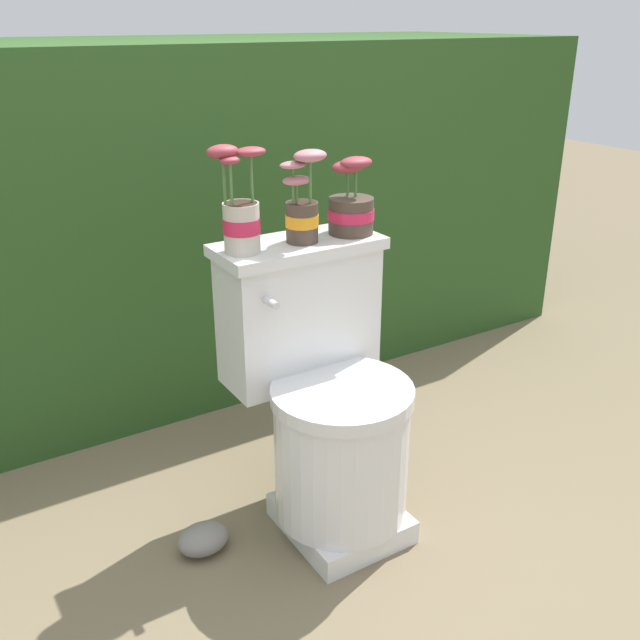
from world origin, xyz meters
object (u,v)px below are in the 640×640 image
at_px(potted_plant_midleft, 302,207).
at_px(potted_plant_middle, 351,206).
at_px(garden_stone, 203,539).
at_px(toilet, 326,405).
at_px(potted_plant_left, 240,214).

xyz_separation_m(potted_plant_midleft, potted_plant_middle, (0.15, 0.01, -0.02)).
xyz_separation_m(potted_plant_midleft, garden_stone, (-0.36, -0.08, -0.82)).
relative_size(toilet, potted_plant_middle, 3.84).
height_order(toilet, potted_plant_middle, potted_plant_middle).
distance_m(toilet, potted_plant_left, 0.55).
bearing_deg(garden_stone, toilet, -6.44).
distance_m(potted_plant_midleft, garden_stone, 0.90).
xyz_separation_m(toilet, garden_stone, (-0.36, 0.04, -0.31)).
bearing_deg(potted_plant_left, potted_plant_middle, 0.22).
bearing_deg(potted_plant_midleft, garden_stone, -167.08).
height_order(potted_plant_middle, garden_stone, potted_plant_middle).
xyz_separation_m(potted_plant_middle, garden_stone, (-0.51, -0.09, -0.80)).
relative_size(potted_plant_middle, garden_stone, 1.46).
distance_m(potted_plant_left, garden_stone, 0.85).
bearing_deg(potted_plant_left, garden_stone, -155.49).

